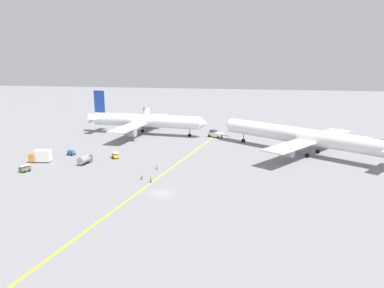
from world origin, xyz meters
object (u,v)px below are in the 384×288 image
(gse_baggage_cart_near_cluster, at_px, (115,155))
(gse_catering_truck_tall, at_px, (41,156))
(jet_bridge, at_px, (147,113))
(gse_baggage_cart_trailing, at_px, (25,169))
(ground_crew_marshaller_foreground, at_px, (151,179))
(gse_fuel_bowser_stubby, at_px, (85,159))
(ground_crew_wing_walker_right, at_px, (157,167))
(ground_crew_ramp_agent_by_cones, at_px, (142,176))
(airliner_being_pushed, at_px, (304,137))
(airliner_at_gate_left, at_px, (145,121))
(gse_gpu_cart_small, at_px, (71,153))
(pushback_tug, at_px, (215,134))

(gse_baggage_cart_near_cluster, bearing_deg, gse_catering_truck_tall, -156.70)
(jet_bridge, bearing_deg, gse_baggage_cart_trailing, -95.03)
(gse_baggage_cart_trailing, bearing_deg, ground_crew_marshaller_foreground, -2.97)
(gse_fuel_bowser_stubby, xyz_separation_m, ground_crew_wing_walker_right, (21.08, -1.42, -0.47))
(ground_crew_ramp_agent_by_cones, bearing_deg, ground_crew_wing_walker_right, 81.88)
(airliner_being_pushed, bearing_deg, gse_fuel_bowser_stubby, -158.50)
(airliner_at_gate_left, height_order, ground_crew_wing_walker_right, airliner_at_gate_left)
(gse_fuel_bowser_stubby, relative_size, ground_crew_wing_walker_right, 3.03)
(gse_gpu_cart_small, relative_size, ground_crew_marshaller_foreground, 1.36)
(airliner_being_pushed, height_order, ground_crew_marshaller_foreground, airliner_being_pushed)
(airliner_at_gate_left, distance_m, pushback_tug, 27.64)
(ground_crew_wing_walker_right, bearing_deg, gse_baggage_cart_trailing, -165.43)
(gse_baggage_cart_trailing, xyz_separation_m, ground_crew_wing_walker_right, (32.66, 8.49, 0.00))
(gse_fuel_bowser_stubby, distance_m, gse_catering_truck_tall, 13.04)
(pushback_tug, distance_m, ground_crew_ramp_agent_by_cones, 53.67)
(airliner_being_pushed, distance_m, gse_baggage_cart_trailing, 79.27)
(gse_baggage_cart_near_cluster, distance_m, jet_bridge, 61.53)
(gse_baggage_cart_near_cluster, height_order, jet_bridge, jet_bridge)
(jet_bridge, bearing_deg, gse_fuel_bowser_stubby, -86.00)
(ground_crew_ramp_agent_by_cones, bearing_deg, gse_catering_truck_tall, 164.60)
(gse_baggage_cart_near_cluster, xyz_separation_m, jet_bridge, (-10.56, 60.51, 3.65))
(airliner_being_pushed, height_order, gse_gpu_cart_small, airliner_being_pushed)
(airliner_at_gate_left, xyz_separation_m, jet_bridge, (-7.78, 25.18, -0.80))
(airliner_at_gate_left, xyz_separation_m, ground_crew_marshaller_foreground, (19.69, -54.25, -4.41))
(gse_baggage_cart_near_cluster, relative_size, gse_gpu_cart_small, 1.32)
(ground_crew_wing_walker_right, height_order, ground_crew_ramp_agent_by_cones, ground_crew_wing_walker_right)
(gse_catering_truck_tall, bearing_deg, ground_crew_marshaller_foreground, -16.83)
(airliner_being_pushed, xyz_separation_m, gse_baggage_cart_trailing, (-71.67, -33.58, -4.49))
(gse_catering_truck_tall, bearing_deg, gse_baggage_cart_trailing, -81.02)
(airliner_at_gate_left, distance_m, jet_bridge, 26.37)
(gse_fuel_bowser_stubby, xyz_separation_m, gse_catering_truck_tall, (-13.00, -0.88, 0.42))
(ground_crew_marshaller_foreground, bearing_deg, gse_fuel_bowser_stubby, 152.79)
(gse_fuel_bowser_stubby, bearing_deg, jet_bridge, 94.00)
(airliner_at_gate_left, relative_size, gse_catering_truck_tall, 7.92)
(pushback_tug, bearing_deg, ground_crew_wing_walker_right, -101.90)
(ground_crew_ramp_agent_by_cones, xyz_separation_m, ground_crew_marshaller_foreground, (2.87, -1.75, 0.08))
(pushback_tug, distance_m, gse_baggage_cart_near_cluster, 43.14)
(gse_baggage_cart_trailing, xyz_separation_m, ground_crew_marshaller_foreground, (34.31, -1.78, 0.05))
(jet_bridge, bearing_deg, ground_crew_wing_walker_right, -69.52)
(gse_baggage_cart_near_cluster, height_order, ground_crew_ramp_agent_by_cones, gse_baggage_cart_near_cluster)
(ground_crew_marshaller_foreground, bearing_deg, gse_baggage_cart_near_cluster, 131.80)
(gse_catering_truck_tall, distance_m, ground_crew_ramp_agent_by_cones, 34.11)
(pushback_tug, bearing_deg, airliner_at_gate_left, -179.71)
(ground_crew_ramp_agent_by_cones, bearing_deg, pushback_tug, 78.70)
(gse_gpu_cart_small, distance_m, ground_crew_ramp_agent_by_cones, 33.56)
(airliner_being_pushed, height_order, gse_catering_truck_tall, airliner_being_pushed)
(gse_baggage_cart_trailing, bearing_deg, ground_crew_wing_walker_right, 14.57)
(gse_baggage_cart_near_cluster, bearing_deg, ground_crew_wing_walker_right, -29.53)
(gse_catering_truck_tall, bearing_deg, airliner_being_pushed, 18.57)
(airliner_being_pushed, xyz_separation_m, gse_catering_truck_tall, (-73.09, -24.55, -3.60))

